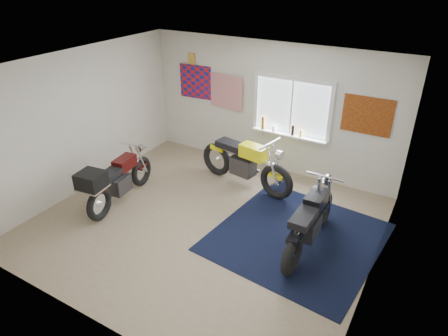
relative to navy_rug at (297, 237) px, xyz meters
The scene contains 10 objects.
ground 1.58m from the navy_rug, 164.69° to the right, with size 5.50×5.50×0.00m, color #9E896B.
room_shell 2.27m from the navy_rug, 164.69° to the right, with size 5.50×5.50×5.50m.
navy_rug is the anchor object (origin of this frame).
window_assembly 2.67m from the navy_rug, 116.55° to the left, with size 1.66×0.17×1.26m.
oil_bottles 2.57m from the navy_rug, 122.86° to the left, with size 0.90×0.07×0.28m.
flag_display 4.54m from the navy_rug, 148.94° to the left, with size 1.60×0.10×1.17m.
triumph_poster 2.61m from the navy_rug, 78.35° to the left, with size 0.90×0.03×0.70m, color #A54C14.
yellow_triumph 1.95m from the navy_rug, 145.00° to the left, with size 2.19×0.68×1.11m.
black_chrome_bike 0.52m from the navy_rug, 30.43° to the right, with size 0.62×2.03×1.04m.
maroon_tourer 3.38m from the navy_rug, 167.16° to the right, with size 0.69×1.93×0.98m.
Camera 1 is at (3.16, -4.77, 4.09)m, focal length 32.00 mm.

